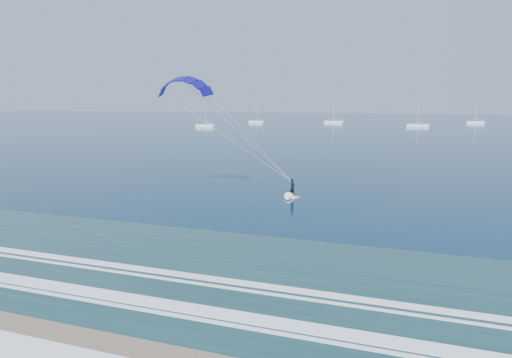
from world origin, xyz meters
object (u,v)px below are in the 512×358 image
object	(u,v)px
kitesurfer_rig	(238,131)
sailboat_3	(417,125)
sailboat_1	(256,122)
sailboat_4	(475,122)
sailboat_2	(333,122)
sailboat_0	(205,126)

from	to	relation	value
kitesurfer_rig	sailboat_3	distance (m)	168.21
sailboat_1	sailboat_4	xyz separation A→B (m)	(106.31, 31.62, 0.00)
kitesurfer_rig	sailboat_4	world-z (taller)	kitesurfer_rig
sailboat_1	sailboat_2	world-z (taller)	sailboat_2
sailboat_3	sailboat_2	bearing A→B (deg)	150.53
sailboat_0	sailboat_2	bearing A→B (deg)	51.08
sailboat_0	sailboat_4	bearing A→B (deg)	33.86
sailboat_0	sailboat_3	bearing A→B (deg)	21.06
sailboat_1	sailboat_2	xyz separation A→B (m)	(38.00, 11.60, 0.01)
kitesurfer_rig	sailboat_2	world-z (taller)	kitesurfer_rig
sailboat_0	sailboat_3	xyz separation A→B (m)	(86.36, 33.26, 0.01)
kitesurfer_rig	sailboat_4	bearing A→B (deg)	77.80
sailboat_0	kitesurfer_rig	bearing A→B (deg)	-62.95
kitesurfer_rig	sailboat_1	world-z (taller)	kitesurfer_rig
sailboat_1	sailboat_3	size ratio (longest dim) A/B	0.84
sailboat_4	sailboat_2	bearing A→B (deg)	-163.67
sailboat_0	sailboat_3	size ratio (longest dim) A/B	0.92
sailboat_1	sailboat_3	distance (m)	79.70
sailboat_2	sailboat_0	bearing A→B (deg)	-128.92
sailboat_1	sailboat_2	size ratio (longest dim) A/B	0.83
kitesurfer_rig	sailboat_0	distance (m)	150.44
sailboat_0	sailboat_2	distance (m)	72.42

